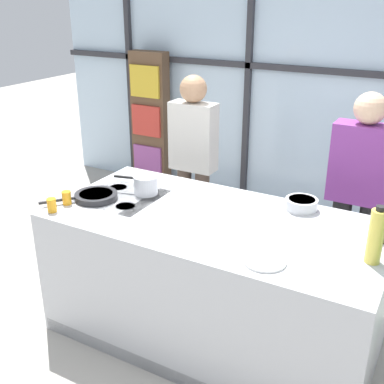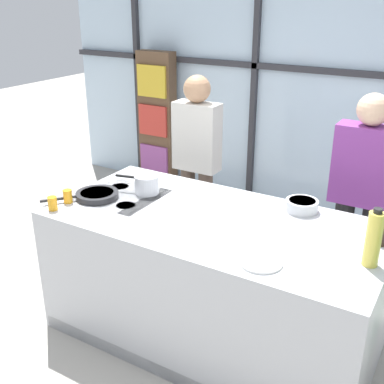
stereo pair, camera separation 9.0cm
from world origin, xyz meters
name	(u,v)px [view 1 (the left image)]	position (x,y,z in m)	size (l,w,h in m)	color
ground_plane	(212,334)	(0.00, 0.00, 0.00)	(18.00, 18.00, 0.00)	#ADA89E
back_window_wall	(321,84)	(0.00, 2.35, 1.40)	(6.40, 0.10, 2.80)	silver
bookshelf	(150,122)	(-1.94, 2.16, 0.82)	(0.46, 0.19, 1.63)	brown
demo_island	(213,279)	(0.00, 0.00, 0.46)	(2.15, 1.06, 0.91)	#B7BABF
spectator_far_left	(193,156)	(-0.70, 0.98, 0.94)	(0.40, 0.23, 1.63)	#47382D
spectator_center_left	(359,188)	(0.70, 0.98, 0.91)	(0.45, 0.23, 1.62)	black
frying_pan	(95,196)	(-0.87, -0.13, 0.94)	(0.40, 0.46, 0.04)	#232326
saucepan	(145,184)	(-0.61, 0.12, 0.99)	(0.32, 0.18, 0.13)	silver
white_plate	(265,261)	(0.48, -0.35, 0.92)	(0.23, 0.23, 0.01)	white
mixing_bowl	(301,204)	(0.44, 0.40, 0.95)	(0.21, 0.21, 0.08)	silver
oil_bottle	(376,236)	(0.98, -0.07, 1.07)	(0.08, 0.08, 0.33)	#E0CC4C
pepper_grinder	(384,227)	(0.99, 0.19, 1.01)	(0.06, 0.06, 0.21)	#332319
juice_glass_near	(52,205)	(-0.98, -0.43, 0.96)	(0.06, 0.06, 0.09)	orange
juice_glass_far	(67,198)	(-0.98, -0.29, 0.96)	(0.06, 0.06, 0.09)	orange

